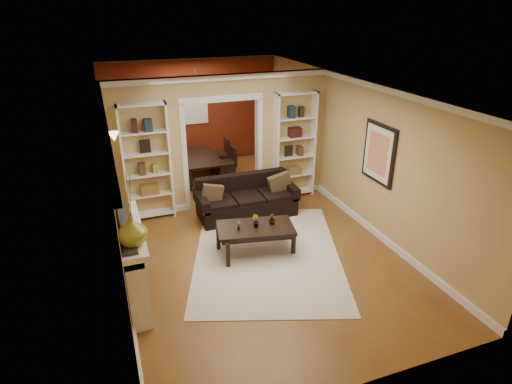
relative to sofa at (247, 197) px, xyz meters
name	(u,v)px	position (x,y,z in m)	size (l,w,h in m)	color
floor	(242,227)	(-0.26, -0.45, -0.39)	(8.00, 8.00, 0.00)	brown
ceiling	(239,85)	(-0.26, -0.45, 2.31)	(8.00, 8.00, 0.00)	white
wall_back	(192,112)	(-0.26, 3.55, 0.96)	(8.00, 8.00, 0.00)	tan
wall_front	(366,288)	(-0.26, -4.45, 0.96)	(8.00, 8.00, 0.00)	tan
wall_left	(110,177)	(-2.51, -0.45, 0.96)	(8.00, 8.00, 0.00)	tan
wall_right	(349,147)	(1.99, -0.45, 0.96)	(8.00, 8.00, 0.00)	tan
partition_wall	(222,142)	(-0.26, 0.75, 0.96)	(4.50, 0.15, 2.70)	tan
red_back_panel	(193,114)	(-0.26, 3.52, 0.93)	(4.44, 0.04, 2.64)	maroon
dining_window	(193,105)	(-0.26, 3.48, 1.16)	(0.78, 0.03, 0.98)	#8CA5CC
area_rug	(267,253)	(-0.15, -1.52, -0.39)	(2.42, 3.39, 0.01)	beige
sofa	(247,197)	(0.00, 0.00, 0.00)	(2.01, 0.87, 0.78)	black
pillow_left	(212,194)	(-0.71, -0.02, 0.19)	(0.40, 0.11, 0.40)	brown
pillow_right	(280,183)	(0.71, -0.02, 0.22)	(0.46, 0.13, 0.46)	brown
coffee_table	(256,239)	(-0.31, -1.38, -0.15)	(1.29, 0.70, 0.49)	black
plant_left	(239,225)	(-0.61, -1.38, 0.19)	(0.09, 0.06, 0.18)	#336626
plant_center	(256,221)	(-0.31, -1.38, 0.20)	(0.12, 0.10, 0.22)	#336626
plant_right	(272,219)	(-0.01, -1.38, 0.19)	(0.11, 0.11, 0.20)	#336626
bookshelf_left	(147,163)	(-1.81, 0.58, 0.76)	(0.90, 0.30, 2.30)	white
bookshelf_right	(294,146)	(1.29, 0.58, 0.76)	(0.90, 0.30, 2.30)	white
fireplace	(135,263)	(-2.35, -1.95, 0.19)	(0.32, 1.70, 1.16)	white
vase	(131,230)	(-2.35, -2.46, 0.97)	(0.39, 0.39, 0.41)	olive
mirror	(113,185)	(-2.49, -1.95, 1.41)	(0.03, 0.95, 1.10)	silver
wall_sconce	(110,139)	(-2.41, 0.10, 1.44)	(0.18, 0.18, 0.22)	#FFE0A5
framed_art	(379,153)	(1.95, -1.45, 1.16)	(0.04, 0.85, 1.05)	black
dining_table	(200,167)	(-0.41, 2.31, -0.11)	(0.89, 1.60, 0.56)	black
dining_chair_nw	(180,166)	(-0.96, 2.01, 0.08)	(0.47, 0.47, 0.95)	black
dining_chair_ne	(225,163)	(0.14, 2.01, 0.02)	(0.41, 0.41, 0.82)	black
dining_chair_sw	(175,162)	(-0.96, 2.61, -0.01)	(0.38, 0.38, 0.76)	black
dining_chair_se	(218,155)	(0.14, 2.61, 0.04)	(0.43, 0.43, 0.87)	black
chandelier	(203,96)	(-0.26, 2.25, 1.63)	(0.50, 0.50, 0.30)	#3C2F1B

